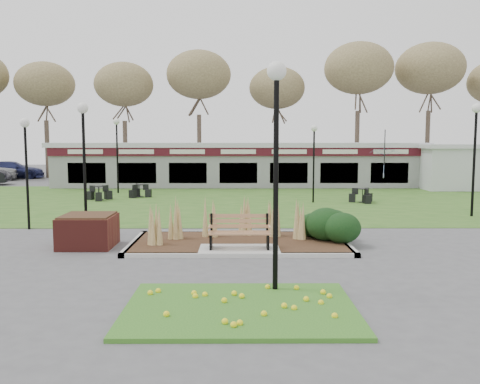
{
  "coord_description": "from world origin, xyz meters",
  "views": [
    {
      "loc": [
        -0.05,
        -13.58,
        3.11
      ],
      "look_at": [
        0.03,
        2.0,
        1.5
      ],
      "focal_mm": 38.0,
      "sensor_mm": 36.0,
      "label": 1
    }
  ],
  "objects_px": {
    "food_pavilion": "(238,164)",
    "service_hut": "(454,166)",
    "bistro_set_a": "(139,193)",
    "lamp_post_far_right": "(475,135)",
    "bistro_set_d": "(362,198)",
    "bistro_set_b": "(99,195)",
    "brick_planter": "(88,230)",
    "car_blue": "(13,170)",
    "lamp_post_mid_right": "(314,146)",
    "lamp_post_near_right": "(276,126)",
    "lamp_post_mid_left": "(84,139)",
    "patio_umbrella": "(384,163)",
    "lamp_post_near_left": "(26,149)",
    "lamp_post_far_left": "(117,139)",
    "park_bench": "(239,231)"
  },
  "relations": [
    {
      "from": "service_hut",
      "to": "car_blue",
      "type": "bearing_deg",
      "value": 164.08
    },
    {
      "from": "lamp_post_near_right",
      "to": "patio_umbrella",
      "type": "bearing_deg",
      "value": 68.7
    },
    {
      "from": "bistro_set_a",
      "to": "bistro_set_d",
      "type": "xyz_separation_m",
      "value": [
        11.48,
        -2.41,
        0.0
      ]
    },
    {
      "from": "lamp_post_near_right",
      "to": "lamp_post_mid_left",
      "type": "height_order",
      "value": "lamp_post_near_right"
    },
    {
      "from": "lamp_post_far_left",
      "to": "car_blue",
      "type": "distance_m",
      "value": 15.96
    },
    {
      "from": "patio_umbrella",
      "to": "bistro_set_b",
      "type": "bearing_deg",
      "value": -160.87
    },
    {
      "from": "bistro_set_b",
      "to": "bistro_set_d",
      "type": "bearing_deg",
      "value": -4.7
    },
    {
      "from": "bistro_set_b",
      "to": "car_blue",
      "type": "relative_size",
      "value": 0.27
    },
    {
      "from": "food_pavilion",
      "to": "bistro_set_a",
      "type": "height_order",
      "value": "food_pavilion"
    },
    {
      "from": "service_hut",
      "to": "lamp_post_mid_right",
      "type": "xyz_separation_m",
      "value": [
        -9.81,
        -6.73,
        1.33
      ]
    },
    {
      "from": "food_pavilion",
      "to": "brick_planter",
      "type": "bearing_deg",
      "value": -103.06
    },
    {
      "from": "lamp_post_near_right",
      "to": "lamp_post_mid_right",
      "type": "height_order",
      "value": "lamp_post_near_right"
    },
    {
      "from": "bistro_set_b",
      "to": "bistro_set_d",
      "type": "height_order",
      "value": "bistro_set_b"
    },
    {
      "from": "bistro_set_d",
      "to": "car_blue",
      "type": "distance_m",
      "value": 28.85
    },
    {
      "from": "lamp_post_far_right",
      "to": "bistro_set_d",
      "type": "xyz_separation_m",
      "value": [
        -3.32,
        4.54,
        -3.06
      ]
    },
    {
      "from": "park_bench",
      "to": "lamp_post_near_right",
      "type": "xyz_separation_m",
      "value": [
        0.72,
        -3.75,
        2.79
      ]
    },
    {
      "from": "food_pavilion",
      "to": "lamp_post_far_right",
      "type": "distance_m",
      "value": 16.37
    },
    {
      "from": "food_pavilion",
      "to": "lamp_post_far_left",
      "type": "bearing_deg",
      "value": -148.92
    },
    {
      "from": "bistro_set_b",
      "to": "car_blue",
      "type": "bearing_deg",
      "value": 126.6
    },
    {
      "from": "food_pavilion",
      "to": "lamp_post_near_right",
      "type": "relative_size",
      "value": 5.31
    },
    {
      "from": "lamp_post_far_right",
      "to": "patio_umbrella",
      "type": "relative_size",
      "value": 1.74
    },
    {
      "from": "lamp_post_near_right",
      "to": "lamp_post_far_left",
      "type": "xyz_separation_m",
      "value": [
        -7.7,
        19.25,
        -0.23
      ]
    },
    {
      "from": "food_pavilion",
      "to": "bistro_set_d",
      "type": "height_order",
      "value": "food_pavilion"
    },
    {
      "from": "lamp_post_near_right",
      "to": "car_blue",
      "type": "relative_size",
      "value": 0.97
    },
    {
      "from": "park_bench",
      "to": "lamp_post_near_left",
      "type": "height_order",
      "value": "lamp_post_near_left"
    },
    {
      "from": "lamp_post_near_left",
      "to": "bistro_set_a",
      "type": "xyz_separation_m",
      "value": [
        1.96,
        9.77,
        -2.55
      ]
    },
    {
      "from": "lamp_post_far_right",
      "to": "bistro_set_a",
      "type": "xyz_separation_m",
      "value": [
        -14.8,
        6.95,
        -3.06
      ]
    },
    {
      "from": "service_hut",
      "to": "lamp_post_near_right",
      "type": "height_order",
      "value": "lamp_post_near_right"
    },
    {
      "from": "brick_planter",
      "to": "bistro_set_a",
      "type": "xyz_separation_m",
      "value": [
        -0.96,
        12.67,
        -0.23
      ]
    },
    {
      "from": "lamp_post_mid_right",
      "to": "patio_umbrella",
      "type": "distance_m",
      "value": 8.71
    },
    {
      "from": "brick_planter",
      "to": "lamp_post_far_left",
      "type": "height_order",
      "value": "lamp_post_far_left"
    },
    {
      "from": "food_pavilion",
      "to": "bistro_set_a",
      "type": "bearing_deg",
      "value": -130.42
    },
    {
      "from": "bistro_set_b",
      "to": "brick_planter",
      "type": "bearing_deg",
      "value": -76.28
    },
    {
      "from": "food_pavilion",
      "to": "service_hut",
      "type": "relative_size",
      "value": 5.59
    },
    {
      "from": "lamp_post_mid_right",
      "to": "lamp_post_near_right",
      "type": "bearing_deg",
      "value": -101.37
    },
    {
      "from": "lamp_post_far_right",
      "to": "bistro_set_d",
      "type": "distance_m",
      "value": 6.4
    },
    {
      "from": "lamp_post_mid_right",
      "to": "bistro_set_b",
      "type": "distance_m",
      "value": 11.2
    },
    {
      "from": "bistro_set_b",
      "to": "car_blue",
      "type": "distance_m",
      "value": 18.25
    },
    {
      "from": "food_pavilion",
      "to": "patio_umbrella",
      "type": "height_order",
      "value": "food_pavilion"
    },
    {
      "from": "lamp_post_mid_right",
      "to": "patio_umbrella",
      "type": "bearing_deg",
      "value": 51.21
    },
    {
      "from": "lamp_post_far_right",
      "to": "bistro_set_b",
      "type": "xyz_separation_m",
      "value": [
        -16.62,
        5.64,
        -3.05
      ]
    },
    {
      "from": "bistro_set_a",
      "to": "bistro_set_d",
      "type": "bearing_deg",
      "value": -11.85
    },
    {
      "from": "patio_umbrella",
      "to": "car_blue",
      "type": "height_order",
      "value": "patio_umbrella"
    },
    {
      "from": "lamp_post_mid_right",
      "to": "bistro_set_b",
      "type": "bearing_deg",
      "value": 174.28
    },
    {
      "from": "bistro_set_a",
      "to": "car_blue",
      "type": "height_order",
      "value": "car_blue"
    },
    {
      "from": "lamp_post_near_left",
      "to": "lamp_post_mid_left",
      "type": "xyz_separation_m",
      "value": [
        2.28,
        -0.96,
        0.34
      ]
    },
    {
      "from": "park_bench",
      "to": "food_pavilion",
      "type": "distance_m",
      "value": 19.73
    },
    {
      "from": "bistro_set_a",
      "to": "patio_umbrella",
      "type": "xyz_separation_m",
      "value": [
        14.46,
        4.33,
        1.41
      ]
    },
    {
      "from": "lamp_post_mid_left",
      "to": "lamp_post_far_right",
      "type": "bearing_deg",
      "value": 14.61
    },
    {
      "from": "brick_planter",
      "to": "food_pavilion",
      "type": "bearing_deg",
      "value": 76.94
    }
  ]
}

